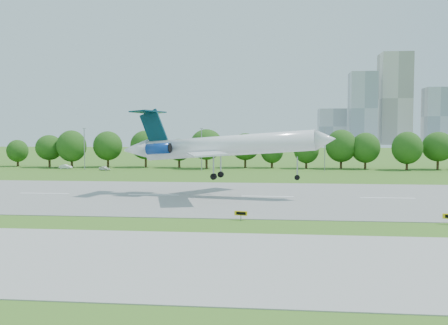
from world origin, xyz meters
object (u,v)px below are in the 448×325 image
taxi_sign_left (241,213)px  service_vehicle_b (105,168)px  airliner (218,146)px  service_vehicle_a (66,167)px

taxi_sign_left → service_vehicle_b: service_vehicle_b is taller
airliner → service_vehicle_b: bearing=136.0°
taxi_sign_left → service_vehicle_b: bearing=130.6°
airliner → taxi_sign_left: size_ratio=22.80×
service_vehicle_b → service_vehicle_a: bearing=99.7°
airliner → service_vehicle_a: size_ratio=9.63×
taxi_sign_left → service_vehicle_a: bearing=136.0°
service_vehicle_b → taxi_sign_left: bearing=-120.9°
airliner → taxi_sign_left: airliner is taller
taxi_sign_left → service_vehicle_a: 101.13m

